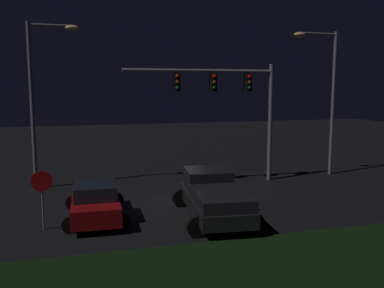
% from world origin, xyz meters
% --- Properties ---
extents(ground_plane, '(80.00, 80.00, 0.00)m').
position_xyz_m(ground_plane, '(0.00, 0.00, 0.00)').
color(ground_plane, black).
extents(pickup_truck, '(3.23, 5.57, 1.80)m').
position_xyz_m(pickup_truck, '(0.98, -2.79, 1.00)').
color(pickup_truck, black).
rests_on(pickup_truck, ground_plane).
extents(car_sedan, '(2.57, 4.45, 1.51)m').
position_xyz_m(car_sedan, '(-3.61, -1.71, 0.74)').
color(car_sedan, maroon).
rests_on(car_sedan, ground_plane).
extents(traffic_signal_gantry, '(8.32, 0.56, 6.50)m').
position_xyz_m(traffic_signal_gantry, '(3.83, 2.96, 4.90)').
color(traffic_signal_gantry, slate).
rests_on(traffic_signal_gantry, ground_plane).
extents(street_lamp_left, '(2.56, 0.44, 8.49)m').
position_xyz_m(street_lamp_left, '(-5.87, 4.38, 5.31)').
color(street_lamp_left, slate).
rests_on(street_lamp_left, ground_plane).
extents(street_lamp_right, '(2.82, 0.44, 8.44)m').
position_xyz_m(street_lamp_right, '(9.99, 3.42, 5.31)').
color(street_lamp_right, slate).
rests_on(street_lamp_right, ground_plane).
extents(stop_sign, '(0.76, 0.08, 2.23)m').
position_xyz_m(stop_sign, '(-5.54, -2.50, 1.56)').
color(stop_sign, slate).
rests_on(stop_sign, ground_plane).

